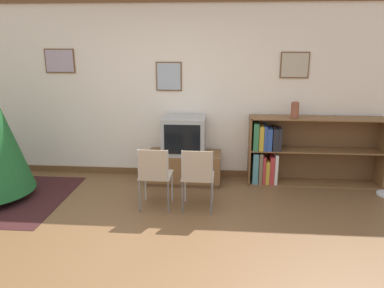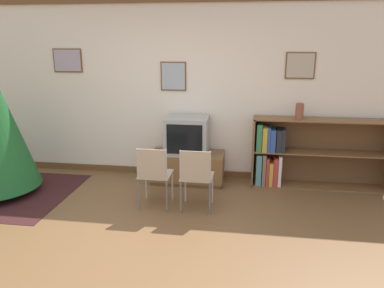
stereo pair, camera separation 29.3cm
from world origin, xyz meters
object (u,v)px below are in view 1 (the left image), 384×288
vase (295,110)px  folding_chair_right (198,176)px  television (184,135)px  tv_console (184,167)px  folding_chair_left (155,174)px  bookshelf (291,152)px

vase → folding_chair_right: bearing=-142.3°
television → tv_console: bearing=90.0°
folding_chair_right → vase: (1.32, 1.02, 0.66)m
folding_chair_left → folding_chair_right: size_ratio=1.00×
folding_chair_left → vase: size_ratio=3.54×
vase → television: bearing=-178.6°
tv_console → vase: size_ratio=4.72×
television → folding_chair_left: bearing=-105.3°
tv_console → television: 0.50m
bookshelf → folding_chair_left: bearing=-149.9°
folding_chair_right → tv_console: bearing=105.3°
folding_chair_right → vase: vase is taller
folding_chair_left → vase: 2.22m
tv_console → vase: bearing=1.3°
television → folding_chair_left: television is taller
tv_console → bookshelf: 1.61m
folding_chair_left → tv_console: bearing=74.7°
television → bookshelf: bearing=3.5°
tv_console → bookshelf: bookshelf is taller
bookshelf → television: bearing=-176.5°
tv_console → television: television is taller
bookshelf → vase: (-0.00, -0.06, 0.65)m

